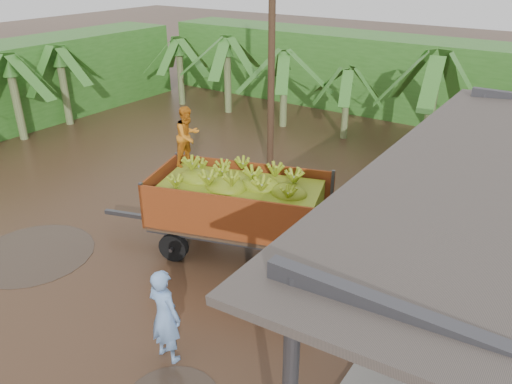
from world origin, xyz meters
TOP-DOWN VIEW (x-y plane):
  - ground at (0.00, 0.00)m, footprint 100.00×100.00m
  - hedge_north at (-2.00, 16.00)m, footprint 22.00×3.00m
  - hedge_west at (-14.00, 4.00)m, footprint 3.00×18.00m
  - banana_trailer at (0.72, 1.49)m, footprint 6.31×3.44m
  - man_blue at (1.88, -2.47)m, footprint 0.76×0.52m
  - utility_pole at (-1.70, 6.75)m, footprint 1.20×0.24m
  - banana_plants at (-5.69, 6.14)m, footprint 24.01×20.93m

SIDE VIEW (x-z plane):
  - ground at x=0.00m, z-range 0.00..0.00m
  - man_blue at x=1.88m, z-range 0.00..2.01m
  - banana_trailer at x=0.72m, z-range -0.46..3.20m
  - hedge_north at x=-2.00m, z-range 0.00..3.60m
  - hedge_west at x=-14.00m, z-range 0.00..3.60m
  - banana_plants at x=-5.69m, z-range -0.21..3.81m
  - utility_pole at x=-1.70m, z-range 0.06..8.48m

